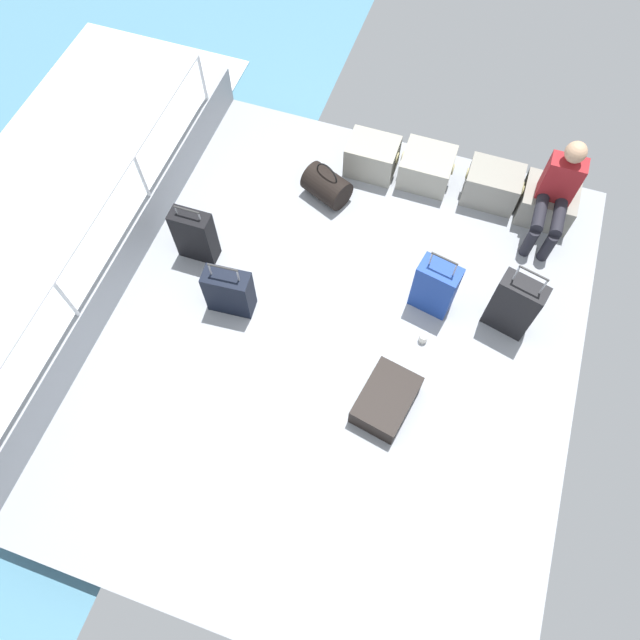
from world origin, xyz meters
TOP-DOWN VIEW (x-y plane):
  - ground_plane at (0.00, 0.00)m, footprint 4.40×5.20m
  - gunwale_port at (-2.17, 0.00)m, footprint 0.06×5.20m
  - railing_port at (-2.17, 0.00)m, footprint 0.04×4.20m
  - sea_wake at (-3.60, 0.00)m, footprint 12.00×12.00m
  - cargo_crate_0 at (-0.30, 2.10)m, footprint 0.56×0.40m
  - cargo_crate_1 at (0.29, 2.16)m, footprint 0.56×0.48m
  - cargo_crate_2 at (1.00, 2.13)m, footprint 0.59×0.41m
  - cargo_crate_3 at (1.58, 2.11)m, footprint 0.57×0.49m
  - passenger_seated at (1.58, 1.93)m, footprint 0.34×0.66m
  - suitcase_0 at (-1.62, 0.49)m, footprint 0.39×0.19m
  - suitcase_1 at (0.72, 0.67)m, footprint 0.42×0.29m
  - suitcase_2 at (1.44, 0.69)m, footprint 0.45×0.30m
  - suitcase_3 at (-1.07, 0.03)m, footprint 0.45×0.24m
  - suitcase_4 at (0.59, -0.46)m, footprint 0.53×0.68m
  - duffel_bag at (-0.64, 1.59)m, footprint 0.55×0.48m
  - paper_cup at (0.76, 0.27)m, footprint 0.08×0.08m

SIDE VIEW (x-z plane):
  - sea_wake at x=-3.60m, z-range -0.35..-0.33m
  - ground_plane at x=0.00m, z-range -0.06..0.00m
  - paper_cup at x=0.76m, z-range 0.00..0.10m
  - suitcase_4 at x=0.59m, z-range 0.00..0.24m
  - duffel_bag at x=-0.64m, z-range -0.07..0.40m
  - cargo_crate_1 at x=0.29m, z-range 0.00..0.35m
  - cargo_crate_3 at x=1.58m, z-range 0.00..0.36m
  - cargo_crate_0 at x=-0.30m, z-range 0.00..0.39m
  - cargo_crate_2 at x=1.00m, z-range 0.00..0.40m
  - gunwale_port at x=-2.17m, z-range 0.00..0.45m
  - suitcase_3 at x=-1.07m, z-range -0.08..0.61m
  - suitcase_0 at x=-1.62m, z-range -0.05..0.67m
  - suitcase_1 at x=0.72m, z-range -0.09..0.71m
  - suitcase_2 at x=1.44m, z-range -0.11..0.81m
  - passenger_seated at x=1.58m, z-range 0.02..1.08m
  - railing_port at x=-2.17m, z-range 0.27..1.29m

